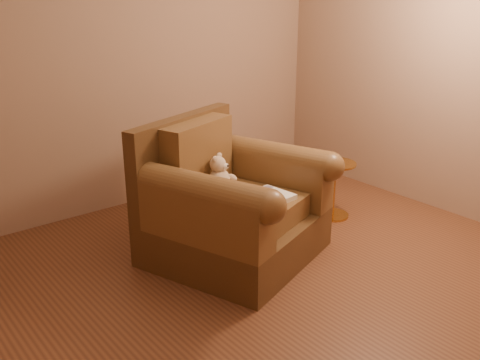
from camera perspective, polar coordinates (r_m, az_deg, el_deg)
floor at (r=3.65m, az=5.04°, el=-11.31°), size 4.00×4.00×0.00m
room at (r=3.12m, az=6.03°, el=16.69°), size 4.02×4.02×2.71m
armchair at (r=3.89m, az=-1.12°, el=-2.74°), size 1.38×1.35×1.00m
teddy_bear at (r=3.89m, az=-2.02°, el=0.35°), size 0.21×0.23×0.28m
guidebook at (r=3.70m, az=2.13°, el=-2.16°), size 0.50×0.33×0.04m
side_table at (r=4.64m, az=9.99°, el=-0.82°), size 0.35×0.35×0.49m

